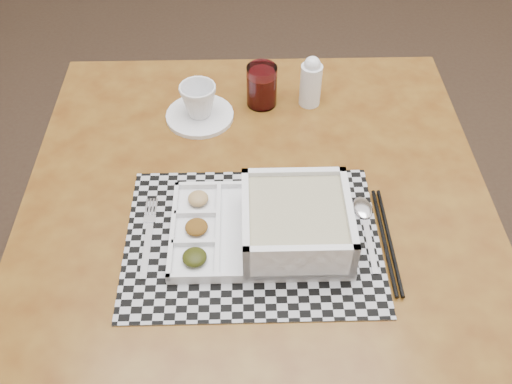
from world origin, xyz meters
The scene contains 11 objects.
floor centered at (0.00, 0.00, 0.00)m, with size 5.00×5.00×0.00m, color #322219.
dining_table centered at (-0.45, -0.37, 0.61)m, with size 0.97×0.97×0.68m.
placemat centered at (-0.47, -0.49, 0.68)m, with size 0.46×0.34×0.00m, color #A1A2A9.
serving_tray centered at (-0.42, -0.49, 0.72)m, with size 0.34×0.25×0.09m.
fork centered at (-0.66, -0.46, 0.68)m, with size 0.03×0.19×0.00m.
spoon centered at (-0.26, -0.45, 0.68)m, with size 0.04×0.18×0.01m.
chopsticks centered at (-0.24, -0.52, 0.68)m, with size 0.04×0.24×0.01m.
saucer centered at (-0.56, -0.13, 0.68)m, with size 0.15×0.15×0.01m, color white.
cup centered at (-0.56, -0.13, 0.73)m, with size 0.08×0.08×0.07m, color white.
juice_glass centered at (-0.42, -0.09, 0.72)m, with size 0.07×0.07×0.10m.
creamer_bottle centered at (-0.31, -0.10, 0.74)m, with size 0.05×0.05×0.12m.
Camera 1 is at (-0.53, -1.12, 1.49)m, focal length 40.00 mm.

